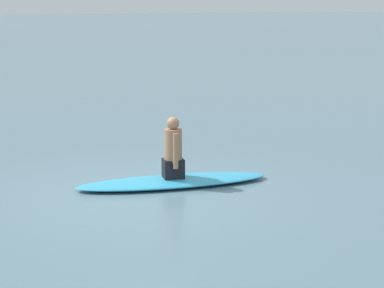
{
  "coord_description": "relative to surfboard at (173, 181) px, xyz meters",
  "views": [
    {
      "loc": [
        -7.98,
        3.75,
        2.7
      ],
      "look_at": [
        0.27,
        -1.06,
        0.6
      ],
      "focal_mm": 59.12,
      "sensor_mm": 36.0,
      "label": 1
    }
  ],
  "objects": [
    {
      "name": "ground_plane",
      "position": [
        -0.25,
        0.72,
        -0.06
      ],
      "size": [
        400.0,
        400.0,
        0.0
      ],
      "primitive_type": "plane",
      "color": "slate"
    },
    {
      "name": "person_paddler",
      "position": [
        0.0,
        0.0,
        0.49
      ],
      "size": [
        0.42,
        0.37,
        0.94
      ],
      "rotation": [
        0.0,
        0.0,
        1.31
      ],
      "color": "black",
      "rests_on": "surfboard"
    },
    {
      "name": "surfboard",
      "position": [
        0.0,
        0.0,
        0.0
      ],
      "size": [
        1.5,
        3.07,
        0.12
      ],
      "primitive_type": "ellipsoid",
      "rotation": [
        0.0,
        0.0,
        1.31
      ],
      "color": "#339EC6",
      "rests_on": "ground"
    }
  ]
}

